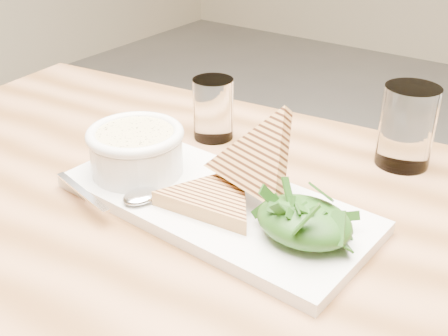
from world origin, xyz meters
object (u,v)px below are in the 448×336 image
Objects in this scene: soup_bowl at (137,155)px; glass_far at (407,126)px; table_top at (179,230)px; glass_near at (213,109)px; platter at (215,203)px.

glass_far is at bearing 43.52° from soup_bowl.
glass_near reaches higher than table_top.
glass_near is (-0.10, 0.21, 0.07)m from table_top.
glass_far reaches higher than table_top.
glass_far reaches higher than glass_near.
table_top is 11.63× the size of glass_near.
platter is 4.15× the size of glass_near.
soup_bowl is 1.28× the size of glass_near.
platter is 0.13m from soup_bowl.
glass_near is at bearing 115.64° from table_top.
platter is at bearing -53.20° from glass_near.
soup_bowl reaches higher than platter.
soup_bowl is at bearing -177.45° from platter.
glass_far is (0.18, 0.30, 0.08)m from table_top.
glass_far is at bearing 17.44° from glass_near.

